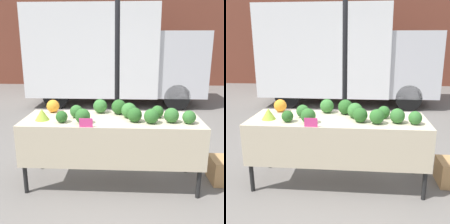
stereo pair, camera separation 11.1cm
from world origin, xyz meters
The scene contains 19 objects.
ground_plane centered at (0.00, 0.00, 0.00)m, with size 40.00×40.00×0.00m, color slate.
building_facade centered at (0.00, 8.20, 2.32)m, with size 16.00×0.60×4.64m.
tent_pole centered at (0.04, 0.65, 1.22)m, with size 0.07×0.07×2.44m.
parked_truck centered at (-0.28, 4.59, 1.41)m, with size 4.78×1.93×2.68m.
market_table centered at (0.00, -0.06, 0.74)m, with size 2.14×0.74×0.85m.
orange_cauliflower centered at (-0.79, 0.25, 0.94)m, with size 0.17×0.17×0.17m.
romanesco_head centered at (-0.82, -0.11, 0.92)m, with size 0.17×0.17×0.13m.
broccoli_head_0 centered at (0.08, 0.20, 0.95)m, with size 0.19×0.19×0.19m.
broccoli_head_1 centered at (-0.32, -0.22, 0.94)m, with size 0.17×0.17×0.17m.
broccoli_head_2 centered at (0.69, -0.13, 0.94)m, with size 0.17×0.17×0.17m.
broccoli_head_3 centered at (0.88, -0.16, 0.93)m, with size 0.15×0.15×0.15m.
broccoli_head_4 centered at (0.55, 0.06, 0.93)m, with size 0.15×0.15×0.15m.
broccoli_head_5 centered at (-0.44, 0.01, 0.93)m, with size 0.16×0.16×0.16m.
broccoli_head_6 centered at (-0.57, -0.20, 0.92)m, with size 0.14×0.14×0.14m.
broccoli_head_7 centered at (-0.17, 0.25, 0.94)m, with size 0.18×0.18×0.18m.
broccoli_head_8 centered at (0.20, 0.04, 0.95)m, with size 0.19×0.19×0.19m.
broccoli_head_9 centered at (0.46, -0.18, 0.94)m, with size 0.17×0.17×0.17m.
broccoli_head_10 centered at (0.27, -0.13, 0.94)m, with size 0.17×0.17×0.17m.
price_sign centered at (-0.26, -0.36, 0.90)m, with size 0.15×0.01×0.10m.
Camera 1 is at (0.16, -3.04, 1.75)m, focal length 42.00 mm.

